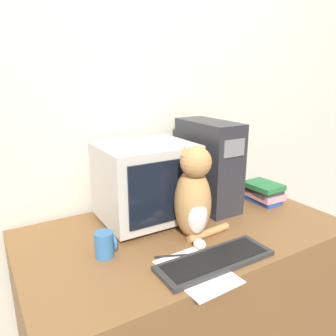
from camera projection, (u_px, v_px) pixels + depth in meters
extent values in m
cube|color=beige|center=(137.00, 115.00, 1.81)|extent=(7.00, 0.05, 2.50)
cube|color=brown|center=(183.00, 297.00, 1.66)|extent=(1.49, 0.83, 0.77)
cube|color=#BCB7AD|center=(146.00, 218.00, 1.64)|extent=(0.31, 0.22, 0.02)
cube|color=#BCB7AD|center=(146.00, 181.00, 1.59)|extent=(0.44, 0.36, 0.36)
cube|color=black|center=(165.00, 192.00, 1.43)|extent=(0.35, 0.01, 0.28)
cube|color=#28282D|center=(208.00, 165.00, 1.76)|extent=(0.18, 0.39, 0.47)
cube|color=slate|center=(234.00, 148.00, 1.56)|extent=(0.13, 0.01, 0.08)
cube|color=#2D2D2D|center=(215.00, 260.00, 1.27)|extent=(0.48, 0.16, 0.02)
cube|color=black|center=(215.00, 258.00, 1.27)|extent=(0.43, 0.13, 0.00)
ellipsoid|color=#B7844C|center=(193.00, 203.00, 1.44)|extent=(0.21, 0.23, 0.32)
ellipsoid|color=beige|center=(197.00, 215.00, 1.38)|extent=(0.10, 0.08, 0.18)
sphere|color=#B7844C|center=(196.00, 162.00, 1.35)|extent=(0.17, 0.17, 0.13)
cone|color=#B7844C|center=(185.00, 150.00, 1.33)|extent=(0.03, 0.03, 0.04)
cone|color=#B7844C|center=(203.00, 149.00, 1.35)|extent=(0.03, 0.03, 0.04)
ellipsoid|color=beige|center=(200.00, 244.00, 1.38)|extent=(0.07, 0.09, 0.04)
cylinder|color=#B7844C|center=(209.00, 233.00, 1.48)|extent=(0.23, 0.05, 0.03)
cube|color=#234793|center=(262.00, 199.00, 1.87)|extent=(0.12, 0.20, 0.03)
cube|color=pink|center=(265.00, 195.00, 1.86)|extent=(0.15, 0.19, 0.03)
cube|color=#383333|center=(264.00, 190.00, 1.85)|extent=(0.16, 0.17, 0.03)
cube|color=#28703D|center=(264.00, 186.00, 1.84)|extent=(0.16, 0.20, 0.03)
cylinder|color=black|center=(173.00, 256.00, 1.31)|extent=(0.14, 0.07, 0.01)
cube|color=white|center=(197.00, 271.00, 1.21)|extent=(0.22, 0.30, 0.00)
cylinder|color=#33669E|center=(104.00, 245.00, 1.30)|extent=(0.08, 0.08, 0.10)
torus|color=#33669E|center=(113.00, 242.00, 1.32)|extent=(0.01, 0.07, 0.07)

